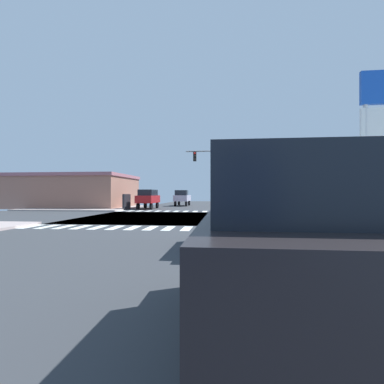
{
  "coord_description": "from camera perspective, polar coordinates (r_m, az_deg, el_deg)",
  "views": [
    {
      "loc": [
        4.27,
        -22.78,
        1.92
      ],
      "look_at": [
        0.57,
        10.33,
        2.04
      ],
      "focal_mm": 27.08,
      "sensor_mm": 36.0,
      "label": 1
    }
  ],
  "objects": [
    {
      "name": "crosswalk_near",
      "position": [
        16.24,
        -9.9,
        -6.98
      ],
      "size": [
        13.5,
        2.0,
        0.01
      ],
      "color": "white",
      "rests_on": "ground"
    },
    {
      "name": "sidewalk_corner_ne",
      "position": [
        35.9,
        20.47,
        -3.15
      ],
      "size": [
        12.0,
        12.0,
        0.14
      ],
      "color": "#A09B91",
      "rests_on": "ground"
    },
    {
      "name": "street_lamp",
      "position": [
        44.64,
        10.86,
        3.09
      ],
      "size": [
        1.78,
        0.32,
        7.44
      ],
      "color": "gray",
      "rests_on": "ground"
    },
    {
      "name": "suv_middle_4",
      "position": [
        3.98,
        17.1,
        -7.76
      ],
      "size": [
        1.96,
        4.6,
        2.34
      ],
      "color": "black",
      "rests_on": "ground"
    },
    {
      "name": "bank_building",
      "position": [
        42.24,
        -22.29,
        0.17
      ],
      "size": [
        16.66,
        11.13,
        4.36
      ],
      "color": "#956453",
      "rests_on": "ground"
    },
    {
      "name": "pickup_outer_2",
      "position": [
        20.72,
        27.84,
        -1.92
      ],
      "size": [
        5.1,
        2.0,
        2.35
      ],
      "rotation": [
        0.0,
        0.0,
        1.57
      ],
      "color": "black",
      "rests_on": "ground"
    },
    {
      "name": "suv_nearside_1",
      "position": [
        35.77,
        -8.64,
        -1.05
      ],
      "size": [
        1.96,
        4.6,
        2.34
      ],
      "rotation": [
        0.0,
        0.0,
        3.14
      ],
      "color": "black",
      "rests_on": "ground"
    },
    {
      "name": "ground",
      "position": [
        23.25,
        -4.24,
        -5.01
      ],
      "size": [
        90.0,
        90.0,
        0.05
      ],
      "color": "#33363A"
    },
    {
      "name": "suv_crossing_2",
      "position": [
        10.63,
        10.34,
        -3.04
      ],
      "size": [
        1.96,
        4.6,
        2.34
      ],
      "color": "black",
      "rests_on": "ground"
    },
    {
      "name": "pickup_trailing_1",
      "position": [
        43.4,
        -1.93,
        -1.04
      ],
      "size": [
        2.0,
        5.1,
        2.35
      ],
      "rotation": [
        0.0,
        0.0,
        3.14
      ],
      "color": "black",
      "rests_on": "ground"
    },
    {
      "name": "crosswalk_far",
      "position": [
        30.47,
        -2.17,
        -3.82
      ],
      "size": [
        13.5,
        2.0,
        0.01
      ],
      "color": "white",
      "rests_on": "ground"
    },
    {
      "name": "sidewalk_corner_nw",
      "position": [
        38.87,
        -20.04,
        -2.93
      ],
      "size": [
        12.0,
        12.0,
        0.14
      ],
      "color": "#A59793",
      "rests_on": "ground"
    },
    {
      "name": "suv_queued_3",
      "position": [
        26.31,
        9.02,
        -1.35
      ],
      "size": [
        4.6,
        1.96,
        2.34
      ],
      "rotation": [
        0.0,
        0.0,
        4.71
      ],
      "color": "black",
      "rests_on": "ground"
    },
    {
      "name": "gas_station_sign",
      "position": [
        14.63,
        33.16,
        11.12
      ],
      "size": [
        1.6,
        0.2,
        7.01
      ],
      "color": "silver",
      "rests_on": "ground"
    },
    {
      "name": "traffic_signal_mast",
      "position": [
        30.65,
        7.77,
        5.63
      ],
      "size": [
        7.95,
        0.55,
        6.76
      ],
      "color": "gray",
      "rests_on": "ground"
    }
  ]
}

